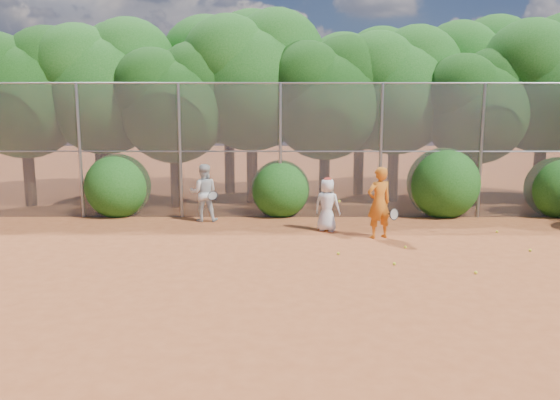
{
  "coord_description": "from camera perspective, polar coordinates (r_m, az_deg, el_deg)",
  "views": [
    {
      "loc": [
        -0.97,
        -10.31,
        3.2
      ],
      "look_at": [
        -1.0,
        2.5,
        1.1
      ],
      "focal_mm": 35.0,
      "sensor_mm": 36.0,
      "label": 1
    }
  ],
  "objects": [
    {
      "name": "tree_11",
      "position": [
        21.19,
        8.55,
        11.82
      ],
      "size": [
        4.64,
        4.03,
        6.35
      ],
      "color": "black",
      "rests_on": "ground"
    },
    {
      "name": "ball_4",
      "position": [
        12.37,
        6.11,
        -5.57
      ],
      "size": [
        0.07,
        0.07,
        0.07
      ],
      "primitive_type": "sphere",
      "color": "yellow",
      "rests_on": "ground"
    },
    {
      "name": "bush_3",
      "position": [
        18.77,
        26.96,
        1.41
      ],
      "size": [
        1.9,
        1.9,
        1.9
      ],
      "primitive_type": "sphere",
      "color": "#174F13",
      "rests_on": "ground"
    },
    {
      "name": "player_white",
      "position": [
        16.04,
        -7.98,
        0.76
      ],
      "size": [
        0.89,
        0.77,
        1.68
      ],
      "rotation": [
        0.0,
        0.0,
        3.19
      ],
      "color": "silver",
      "rests_on": "ground"
    },
    {
      "name": "tree_2",
      "position": [
        18.48,
        -10.89,
        10.34
      ],
      "size": [
        3.99,
        3.47,
        5.47
      ],
      "color": "black",
      "rests_on": "ground"
    },
    {
      "name": "ground",
      "position": [
        10.83,
        5.31,
        -7.91
      ],
      "size": [
        80.0,
        80.0,
        0.0
      ],
      "primitive_type": "plane",
      "color": "#A34D25",
      "rests_on": "ground"
    },
    {
      "name": "ball_0",
      "position": [
        11.74,
        11.84,
        -6.53
      ],
      "size": [
        0.07,
        0.07,
        0.07
      ],
      "primitive_type": "sphere",
      "color": "yellow",
      "rests_on": "ground"
    },
    {
      "name": "tree_9",
      "position": [
        22.3,
        -18.47,
        11.77
      ],
      "size": [
        4.83,
        4.2,
        6.62
      ],
      "color": "black",
      "rests_on": "ground"
    },
    {
      "name": "tree_6",
      "position": [
        19.46,
        20.0,
        9.55
      ],
      "size": [
        3.86,
        3.36,
        5.29
      ],
      "color": "black",
      "rests_on": "ground"
    },
    {
      "name": "tree_10",
      "position": [
        21.49,
        -5.24,
        13.08
      ],
      "size": [
        5.15,
        4.48,
        7.06
      ],
      "color": "black",
      "rests_on": "ground"
    },
    {
      "name": "player_teen",
      "position": [
        14.62,
        4.96,
        -0.47
      ],
      "size": [
        0.83,
        0.71,
        1.46
      ],
      "rotation": [
        0.0,
        0.0,
        2.71
      ],
      "color": "white",
      "rests_on": "ground"
    },
    {
      "name": "tree_12",
      "position": [
        22.86,
        19.84,
        12.06
      ],
      "size": [
        5.02,
        4.37,
        6.88
      ],
      "color": "black",
      "rests_on": "ground"
    },
    {
      "name": "tree_3",
      "position": [
        19.21,
        -2.82,
        12.87
      ],
      "size": [
        4.89,
        4.26,
        6.7
      ],
      "color": "black",
      "rests_on": "ground"
    },
    {
      "name": "ball_2",
      "position": [
        11.56,
        19.78,
        -7.14
      ],
      "size": [
        0.07,
        0.07,
        0.07
      ],
      "primitive_type": "sphere",
      "color": "yellow",
      "rests_on": "ground"
    },
    {
      "name": "ball_1",
      "position": [
        13.19,
        12.97,
        -4.82
      ],
      "size": [
        0.07,
        0.07,
        0.07
      ],
      "primitive_type": "sphere",
      "color": "yellow",
      "rests_on": "ground"
    },
    {
      "name": "tree_5",
      "position": [
        19.78,
        12.14,
        11.57
      ],
      "size": [
        4.51,
        3.92,
        6.17
      ],
      "color": "black",
      "rests_on": "ground"
    },
    {
      "name": "player_yellow",
      "position": [
        13.97,
        10.31,
        -0.29
      ],
      "size": [
        0.88,
        0.65,
        1.82
      ],
      "rotation": [
        0.0,
        0.0,
        3.51
      ],
      "color": "orange",
      "rests_on": "ground"
    },
    {
      "name": "bush_2",
      "position": [
        17.46,
        16.69,
        2.01
      ],
      "size": [
        2.2,
        2.2,
        2.2
      ],
      "primitive_type": "sphere",
      "color": "#174F13",
      "rests_on": "ground"
    },
    {
      "name": "ball_5",
      "position": [
        15.58,
        21.73,
        -3.09
      ],
      "size": [
        0.07,
        0.07,
        0.07
      ],
      "primitive_type": "sphere",
      "color": "yellow",
      "rests_on": "ground"
    },
    {
      "name": "bush_0",
      "position": [
        17.49,
        -16.58,
        1.7
      ],
      "size": [
        2.0,
        2.0,
        2.0
      ],
      "primitive_type": "sphere",
      "color": "#174F13",
      "rests_on": "ground"
    },
    {
      "name": "tree_0",
      "position": [
        20.22,
        -25.09,
        10.53
      ],
      "size": [
        4.38,
        3.81,
        6.0
      ],
      "color": "black",
      "rests_on": "ground"
    },
    {
      "name": "tree_4",
      "position": [
        18.61,
        4.93,
        11.0
      ],
      "size": [
        4.19,
        3.64,
        5.73
      ],
      "color": "black",
      "rests_on": "ground"
    },
    {
      "name": "tree_7",
      "position": [
        21.02,
        26.14,
        11.33
      ],
      "size": [
        4.77,
        4.14,
        6.53
      ],
      "color": "black",
      "rests_on": "ground"
    },
    {
      "name": "tree_1",
      "position": [
        19.79,
        -17.8,
        11.67
      ],
      "size": [
        4.64,
        4.03,
        6.35
      ],
      "color": "black",
      "rests_on": "ground"
    },
    {
      "name": "fence_back",
      "position": [
        16.37,
        3.13,
        5.28
      ],
      "size": [
        20.05,
        0.09,
        4.03
      ],
      "color": "gray",
      "rests_on": "ground"
    },
    {
      "name": "bush_1",
      "position": [
        16.76,
        0.03,
        1.43
      ],
      "size": [
        1.8,
        1.8,
        1.8
      ],
      "primitive_type": "sphere",
      "color": "#174F13",
      "rests_on": "ground"
    },
    {
      "name": "ball_3",
      "position": [
        13.83,
        24.67,
        -4.79
      ],
      "size": [
        0.07,
        0.07,
        0.07
      ],
      "primitive_type": "sphere",
      "color": "yellow",
      "rests_on": "ground"
    }
  ]
}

